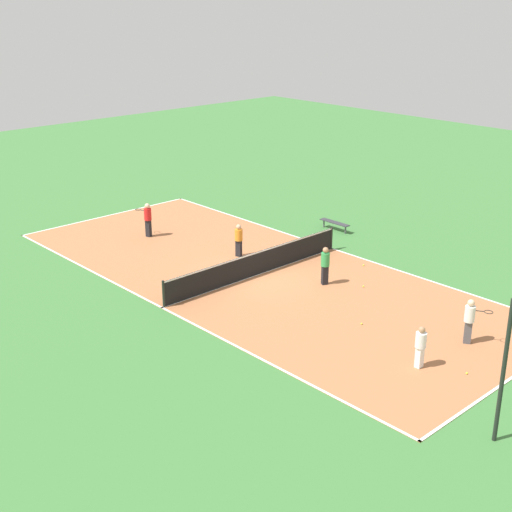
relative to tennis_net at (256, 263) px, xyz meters
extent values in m
plane|color=#3D7538|center=(0.00, 0.00, -0.58)|extent=(80.00, 80.00, 0.00)
cube|color=#AD6B42|center=(0.00, 0.00, -0.57)|extent=(10.03, 23.90, 0.02)
cube|color=white|center=(-4.97, 0.00, -0.56)|extent=(0.10, 23.90, 0.00)
cube|color=white|center=(4.97, 0.00, -0.56)|extent=(0.10, 23.90, 0.00)
cube|color=white|center=(0.00, -11.90, -0.56)|extent=(10.03, 0.10, 0.00)
cube|color=white|center=(0.00, 11.90, -0.56)|extent=(10.03, 0.10, 0.00)
cube|color=white|center=(0.00, 0.00, -0.56)|extent=(10.03, 0.10, 0.00)
cylinder|color=black|center=(-4.87, 0.00, -0.01)|extent=(0.10, 0.10, 1.10)
cylinder|color=black|center=(4.87, 0.00, -0.01)|extent=(0.10, 0.10, 1.10)
cube|color=black|center=(0.00, 0.00, -0.03)|extent=(9.73, 0.03, 1.05)
cube|color=white|center=(0.00, 0.00, 0.46)|extent=(9.73, 0.04, 0.06)
cube|color=#333338|center=(-7.17, -1.81, -0.15)|extent=(0.36, 1.76, 0.04)
cylinder|color=#4C4C51|center=(-7.17, -2.54, -0.38)|extent=(0.08, 0.08, 0.41)
cylinder|color=#4C4C51|center=(-7.17, -1.08, -0.38)|extent=(0.08, 0.08, 0.41)
cube|color=#4C4C51|center=(-1.09, 9.62, -0.15)|extent=(0.30, 0.32, 0.82)
cylinder|color=silver|center=(-1.09, 9.62, 0.55)|extent=(0.50, 0.50, 0.57)
sphere|color=beige|center=(-1.09, 9.62, 0.96)|extent=(0.25, 0.25, 0.25)
cylinder|color=#262626|center=(-1.25, 9.89, 0.69)|extent=(0.17, 0.25, 0.03)
torus|color=black|center=(-1.40, 10.13, 0.69)|extent=(0.42, 0.42, 0.02)
cube|color=white|center=(1.58, 9.49, -0.19)|extent=(0.26, 0.21, 0.73)
cylinder|color=white|center=(1.58, 9.49, 0.42)|extent=(0.37, 0.37, 0.51)
sphere|color=#A87A56|center=(1.58, 9.49, 0.79)|extent=(0.22, 0.22, 0.22)
cube|color=black|center=(0.40, -7.44, -0.13)|extent=(0.26, 0.30, 0.86)
cylinder|color=red|center=(0.40, -7.44, 0.60)|extent=(0.44, 0.44, 0.60)
sphere|color=beige|center=(0.40, -7.44, 1.02)|extent=(0.26, 0.26, 0.26)
cylinder|color=#262626|center=(0.49, -7.75, 0.75)|extent=(0.10, 0.28, 0.03)
torus|color=black|center=(0.56, -8.02, 0.75)|extent=(0.37, 0.37, 0.02)
cube|color=black|center=(-1.02, -2.27, -0.17)|extent=(0.27, 0.30, 0.77)
cylinder|color=orange|center=(-1.02, -2.27, 0.48)|extent=(0.45, 0.45, 0.54)
sphere|color=tan|center=(-1.02, -2.27, 0.86)|extent=(0.23, 0.23, 0.23)
cube|color=black|center=(-1.41, 2.69, -0.15)|extent=(0.31, 0.29, 0.82)
cylinder|color=green|center=(-1.41, 2.69, 0.55)|extent=(0.48, 0.48, 0.57)
sphere|color=#A87A56|center=(-1.41, 2.69, 0.95)|extent=(0.25, 0.25, 0.25)
sphere|color=#CCE033|center=(0.84, 10.81, -0.52)|extent=(0.07, 0.07, 0.07)
sphere|color=#CCE033|center=(0.47, 6.21, -0.52)|extent=(0.07, 0.07, 0.07)
sphere|color=#CCE033|center=(-2.35, 4.01, -0.52)|extent=(0.07, 0.07, 0.07)
sphere|color=#CCE033|center=(-4.26, 2.46, -0.52)|extent=(0.07, 0.07, 0.07)
cylinder|color=black|center=(3.41, 13.24, 1.53)|extent=(0.12, 0.12, 4.21)
camera|label=1|loc=(19.39, 20.89, 10.91)|focal=50.00mm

